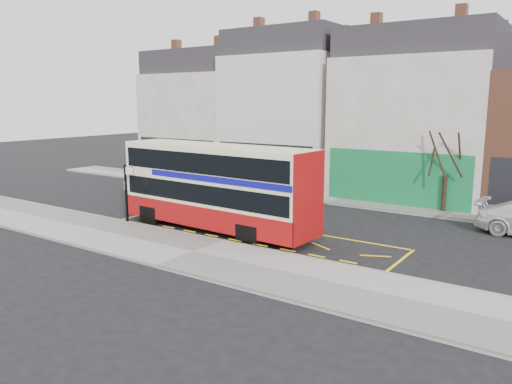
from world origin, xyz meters
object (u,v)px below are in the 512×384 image
Objects in this scene: car_grey at (290,189)px; car_silver at (198,181)px; street_tree_left at (183,125)px; double_decker_bus at (217,186)px; bus_stop_post at (127,187)px; street_tree_right at (447,142)px.

car_silver is at bearing 108.51° from car_grey.
street_tree_left is at bearing 39.29° from car_silver.
double_decker_bus is 3.62× the size of bus_stop_post.
street_tree_right is (8.76, 1.37, 3.21)m from car_grey.
street_tree_left is 1.08× the size of street_tree_right.
double_decker_bus reaches higher than car_grey.
bus_stop_post is 10.53m from car_grey.
car_silver is (-3.16, 8.90, -1.13)m from bus_stop_post.
car_silver is 6.83m from street_tree_left.
car_grey is at bearing -93.71° from car_silver.
street_tree_right is at bearing 37.36° from bus_stop_post.
double_decker_bus is at bearing -128.80° from street_tree_right.
street_tree_left is at bearing 116.32° from bus_stop_post.
street_tree_left is (-11.17, 2.66, 3.54)m from car_grey.
bus_stop_post is 9.51m from car_silver.
street_tree_left reaches higher than double_decker_bus.
bus_stop_post is 16.70m from street_tree_right.
street_tree_right is (7.80, 9.70, 1.75)m from double_decker_bus.
double_decker_bus is 16.50m from street_tree_left.
car_grey is 0.69× the size of street_tree_right.
double_decker_bus is 10.60m from car_silver.
bus_stop_post is 0.66× the size of car_silver.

